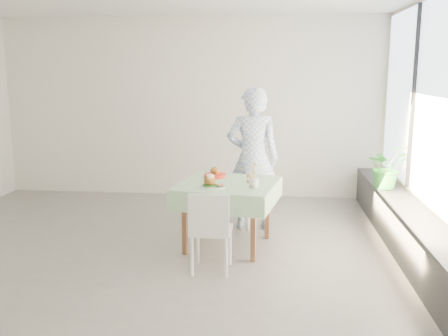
# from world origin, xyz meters

# --- Properties ---
(floor) EXTENTS (6.00, 6.00, 0.00)m
(floor) POSITION_xyz_m (0.00, 0.00, 0.00)
(floor) COLOR slate
(floor) RESTS_ON ground
(wall_back) EXTENTS (6.00, 0.02, 2.80)m
(wall_back) POSITION_xyz_m (0.00, 2.50, 1.40)
(wall_back) COLOR silver
(wall_back) RESTS_ON ground
(wall_front) EXTENTS (6.00, 0.02, 2.80)m
(wall_front) POSITION_xyz_m (0.00, -2.50, 1.40)
(wall_front) COLOR silver
(wall_front) RESTS_ON ground
(wall_right) EXTENTS (0.02, 5.00, 2.80)m
(wall_right) POSITION_xyz_m (3.00, 0.00, 1.40)
(wall_right) COLOR silver
(wall_right) RESTS_ON ground
(window_pane) EXTENTS (0.01, 4.80, 2.18)m
(window_pane) POSITION_xyz_m (2.97, 0.00, 1.65)
(window_pane) COLOR #D1E0F9
(window_pane) RESTS_ON ground
(window_ledge) EXTENTS (0.40, 4.80, 0.50)m
(window_ledge) POSITION_xyz_m (2.80, 0.00, 0.25)
(window_ledge) COLOR black
(window_ledge) RESTS_ON ground
(cafe_table) EXTENTS (1.21, 1.21, 0.74)m
(cafe_table) POSITION_xyz_m (0.80, 0.12, 0.46)
(cafe_table) COLOR brown
(cafe_table) RESTS_ON ground
(chair_far) EXTENTS (0.54, 0.54, 0.83)m
(chair_far) POSITION_xyz_m (0.96, 0.93, 0.26)
(chair_far) COLOR white
(chair_far) RESTS_ON ground
(chair_near) EXTENTS (0.40, 0.40, 0.83)m
(chair_near) POSITION_xyz_m (0.70, -0.61, 0.26)
(chair_near) COLOR white
(chair_near) RESTS_ON ground
(diner) EXTENTS (0.68, 0.47, 1.79)m
(diner) POSITION_xyz_m (1.04, 0.85, 0.89)
(diner) COLOR #859ED6
(diner) RESTS_ON ground
(main_dish) EXTENTS (0.28, 0.28, 0.15)m
(main_dish) POSITION_xyz_m (0.64, -0.11, 0.79)
(main_dish) COLOR white
(main_dish) RESTS_ON cafe_table
(juice_cup_orange) EXTENTS (0.09, 0.09, 0.26)m
(juice_cup_orange) POSITION_xyz_m (1.05, 0.14, 0.80)
(juice_cup_orange) COLOR white
(juice_cup_orange) RESTS_ON cafe_table
(juice_cup_lemonade) EXTENTS (0.11, 0.11, 0.30)m
(juice_cup_lemonade) POSITION_xyz_m (1.10, -0.11, 0.81)
(juice_cup_lemonade) COLOR white
(juice_cup_lemonade) RESTS_ON cafe_table
(second_dish) EXTENTS (0.25, 0.25, 0.12)m
(second_dish) POSITION_xyz_m (0.62, 0.40, 0.78)
(second_dish) COLOR red
(second_dish) RESTS_ON cafe_table
(potted_plant) EXTENTS (0.65, 0.62, 0.56)m
(potted_plant) POSITION_xyz_m (2.73, 1.07, 0.78)
(potted_plant) COLOR #267426
(potted_plant) RESTS_ON window_ledge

